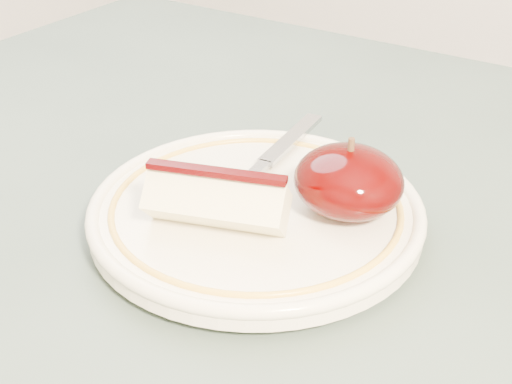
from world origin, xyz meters
The scene contains 4 objects.
plate centered at (-0.01, 0.06, 0.76)m, with size 0.22×0.22×0.02m.
apple_half centered at (0.04, 0.09, 0.79)m, with size 0.07×0.07×0.05m.
apple_wedge centered at (-0.01, 0.03, 0.79)m, with size 0.09×0.06×0.04m.
fork centered at (-0.03, 0.11, 0.77)m, with size 0.04×0.17×0.00m.
Camera 1 is at (0.20, -0.26, 1.01)m, focal length 50.00 mm.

